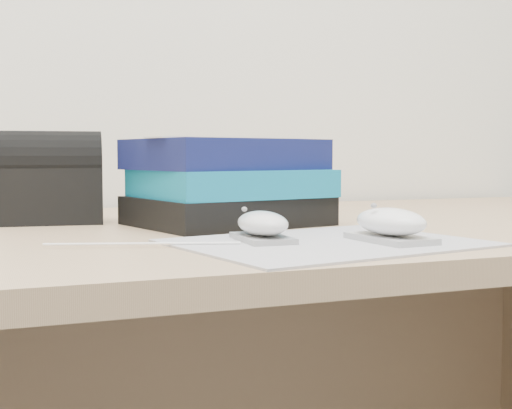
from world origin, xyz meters
name	(u,v)px	position (x,y,z in m)	size (l,w,h in m)	color
desk	(247,369)	(0.00, 1.64, 0.50)	(1.60, 0.80, 0.73)	tan
mousepad	(327,243)	(-0.02, 1.33, 0.73)	(0.33, 0.25, 0.00)	gray
mouse_rear	(263,226)	(-0.09, 1.37, 0.75)	(0.06, 0.10, 0.04)	#949496
mouse_front	(391,225)	(0.05, 1.31, 0.75)	(0.07, 0.11, 0.04)	#A4A5A7
usb_cable	(142,244)	(-0.22, 1.38, 0.73)	(0.00, 0.00, 0.21)	white
book_stack	(228,183)	(-0.05, 1.58, 0.79)	(0.29, 0.25, 0.12)	black
pouch	(52,179)	(-0.28, 1.70, 0.80)	(0.15, 0.12, 0.14)	black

